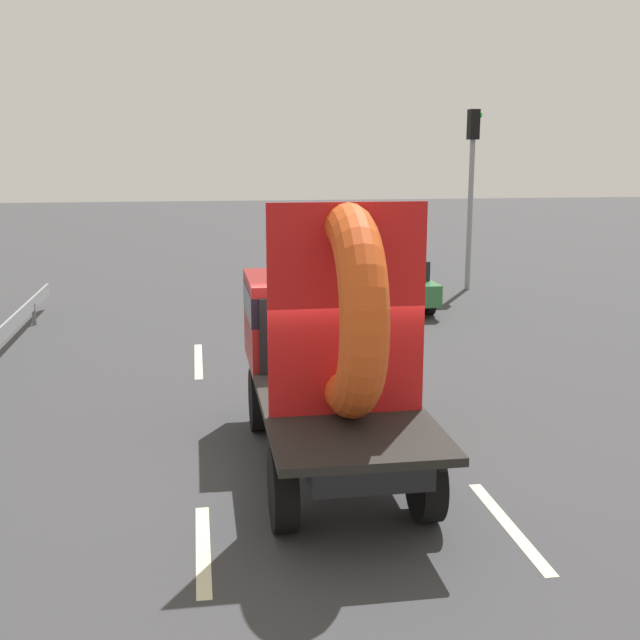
# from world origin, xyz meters

# --- Properties ---
(ground_plane) EXTENTS (120.00, 120.00, 0.00)m
(ground_plane) POSITION_xyz_m (0.00, 0.00, 0.00)
(ground_plane) COLOR #38383A
(flatbed_truck) EXTENTS (2.02, 5.44, 3.74)m
(flatbed_truck) POSITION_xyz_m (0.00, 0.62, 1.75)
(flatbed_truck) COLOR black
(flatbed_truck) RESTS_ON ground_plane
(distant_sedan) EXTENTS (1.86, 4.33, 1.41)m
(distant_sedan) POSITION_xyz_m (3.57, 11.47, 0.76)
(distant_sedan) COLOR black
(distant_sedan) RESTS_ON ground_plane
(traffic_light) EXTENTS (0.42, 0.36, 5.54)m
(traffic_light) POSITION_xyz_m (6.74, 13.81, 3.63)
(traffic_light) COLOR gray
(traffic_light) RESTS_ON ground_plane
(lane_dash_left_near) EXTENTS (0.16, 2.08, 0.01)m
(lane_dash_left_near) POSITION_xyz_m (-1.78, -1.88, 0.00)
(lane_dash_left_near) COLOR beige
(lane_dash_left_near) RESTS_ON ground_plane
(lane_dash_left_far) EXTENTS (0.16, 2.82, 0.01)m
(lane_dash_left_far) POSITION_xyz_m (-1.78, 6.24, 0.00)
(lane_dash_left_far) COLOR beige
(lane_dash_left_far) RESTS_ON ground_plane
(lane_dash_right_near) EXTENTS (0.16, 2.35, 0.01)m
(lane_dash_right_near) POSITION_xyz_m (1.79, -1.88, 0.00)
(lane_dash_right_near) COLOR beige
(lane_dash_right_near) RESTS_ON ground_plane
(lane_dash_right_far) EXTENTS (0.16, 2.86, 0.01)m
(lane_dash_right_far) POSITION_xyz_m (1.79, 6.49, 0.00)
(lane_dash_right_far) COLOR beige
(lane_dash_right_far) RESTS_ON ground_plane
(oncoming_car) EXTENTS (1.71, 3.99, 1.30)m
(oncoming_car) POSITION_xyz_m (4.77, 18.93, 0.70)
(oncoming_car) COLOR black
(oncoming_car) RESTS_ON ground_plane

